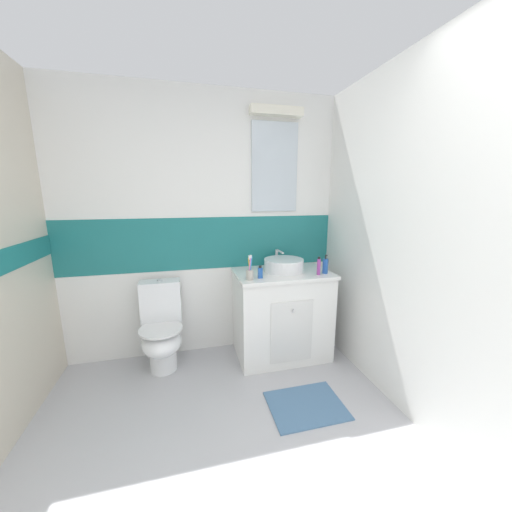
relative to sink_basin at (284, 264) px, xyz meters
name	(u,v)px	position (x,y,z in m)	size (l,w,h in m)	color
ground_plane	(225,444)	(-0.72, -0.94, -0.93)	(3.20, 3.48, 0.04)	#B2B2B7
wall_back_tiled	(204,226)	(-0.71, 0.31, 0.35)	(3.20, 0.20, 2.50)	white
wall_right_plain	(421,242)	(0.63, -0.94, 0.34)	(0.10, 3.48, 2.50)	white
vanity_cabinet	(281,313)	(-0.02, -0.02, -0.49)	(0.89, 0.60, 0.85)	white
sink_basin	(284,264)	(0.00, 0.00, 0.00)	(0.37, 0.42, 0.18)	white
toilet	(162,330)	(-1.14, 0.02, -0.54)	(0.37, 0.50, 0.80)	white
toothbrush_cup	(250,273)	(-0.38, -0.21, 0.00)	(0.06, 0.06, 0.22)	#B2ADA3
soap_dispenser	(325,266)	(0.34, -0.18, 0.01)	(0.05, 0.05, 0.18)	#2659B2
perfume_flask_small	(260,272)	(-0.28, -0.18, -0.01)	(0.04, 0.03, 0.11)	#2659B2
toothpaste_tube_upright	(319,266)	(0.26, -0.21, 0.02)	(0.03, 0.03, 0.17)	#993F99
bath_mat	(306,405)	(-0.08, -0.77, -0.91)	(0.55, 0.43, 0.01)	#4C7299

